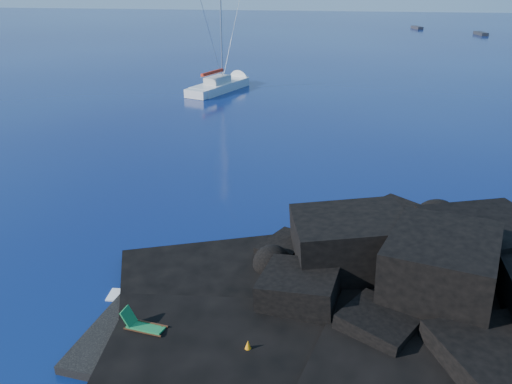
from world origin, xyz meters
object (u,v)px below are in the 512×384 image
distant_boat_b (481,35)px  sailboat (220,91)px  sunbather (243,360)px  distant_boat_a (417,29)px  marker_cone (248,348)px  deck_chair (145,323)px

distant_boat_b → sailboat: bearing=-132.7°
sunbather → distant_boat_a: bearing=57.4°
sailboat → marker_cone: size_ratio=23.39×
marker_cone → sunbather: bearing=-99.1°
deck_chair → distant_boat_b: size_ratio=0.30×
sunbather → distant_boat_b: sunbather is taller
deck_chair → marker_cone: 3.97m
sunbather → distant_boat_a: size_ratio=0.37×
marker_cone → distant_boat_b: marker_cone is taller
deck_chair → sunbather: 3.98m
sunbather → sailboat: bearing=81.2°
sunbather → distant_boat_b: (34.66, 116.67, -0.52)m
sunbather → distant_boat_b: 121.71m
sailboat → distant_boat_a: (33.33, 84.59, 0.00)m
deck_chair → distant_boat_a: deck_chair is taller
deck_chair → sunbather: bearing=-5.1°
sunbather → distant_boat_b: bearing=50.3°
sailboat → distant_boat_b: bearing=77.1°
sailboat → distant_boat_b: size_ratio=2.79×
marker_cone → distant_boat_a: (21.66, 129.58, -0.66)m
distant_boat_b → marker_cone: bearing=-116.2°
deck_chair → distant_boat_b: deck_chair is taller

